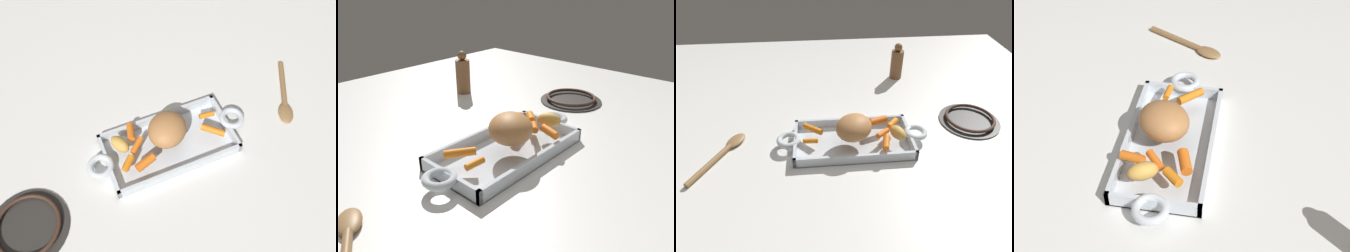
# 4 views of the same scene
# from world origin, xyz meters

# --- Properties ---
(ground_plane) EXTENTS (1.76, 1.76, 0.00)m
(ground_plane) POSITION_xyz_m (0.00, 0.00, 0.00)
(ground_plane) COLOR silver
(roasting_dish) EXTENTS (0.48, 0.19, 0.04)m
(roasting_dish) POSITION_xyz_m (0.00, 0.00, 0.01)
(roasting_dish) COLOR silver
(roasting_dish) RESTS_ON ground_plane
(pork_roast) EXTENTS (0.16, 0.16, 0.07)m
(pork_roast) POSITION_xyz_m (0.00, -0.01, 0.07)
(pork_roast) COLOR #AC7241
(pork_roast) RESTS_ON roasting_dish
(baby_carrot_center_left) EXTENTS (0.07, 0.06, 0.02)m
(baby_carrot_center_left) POSITION_xyz_m (-0.12, 0.02, 0.05)
(baby_carrot_center_left) COLOR orange
(baby_carrot_center_left) RESTS_ON roasting_dish
(baby_carrot_southwest) EXTENTS (0.06, 0.04, 0.02)m
(baby_carrot_southwest) POSITION_xyz_m (0.09, 0.05, 0.05)
(baby_carrot_southwest) COLOR orange
(baby_carrot_southwest) RESTS_ON roasting_dish
(baby_carrot_short) EXTENTS (0.05, 0.05, 0.02)m
(baby_carrot_short) POSITION_xyz_m (0.09, -0.01, 0.05)
(baby_carrot_short) COLOR orange
(baby_carrot_short) RESTS_ON roasting_dish
(baby_carrot_center_right) EXTENTS (0.05, 0.02, 0.02)m
(baby_carrot_center_right) POSITION_xyz_m (-0.13, -0.03, 0.05)
(baby_carrot_center_right) COLOR orange
(baby_carrot_center_right) RESTS_ON roasting_dish
(baby_carrot_southeast) EXTENTS (0.05, 0.05, 0.02)m
(baby_carrot_southeast) POSITION_xyz_m (0.13, 0.03, 0.05)
(baby_carrot_southeast) COLOR orange
(baby_carrot_southeast) RESTS_ON roasting_dish
(baby_carrot_northeast) EXTENTS (0.03, 0.06, 0.02)m
(baby_carrot_northeast) POSITION_xyz_m (0.09, -0.06, 0.05)
(baby_carrot_northeast) COLOR orange
(baby_carrot_northeast) RESTS_ON roasting_dish
(potato_golden_large) EXTENTS (0.06, 0.07, 0.04)m
(potato_golden_large) POSITION_xyz_m (0.13, -0.03, 0.06)
(potato_golden_large) COLOR gold
(potato_golden_large) RESTS_ON roasting_dish
(stove_burner_rear) EXTENTS (0.21, 0.21, 0.02)m
(stove_burner_rear) POSITION_xyz_m (0.42, 0.08, 0.01)
(stove_burner_rear) COLOR #282623
(stove_burner_rear) RESTS_ON ground_plane
(serving_spoon) EXTENTS (0.14, 0.23, 0.02)m
(serving_spoon) POSITION_xyz_m (-0.40, -0.01, 0.01)
(serving_spoon) COLOR olive
(serving_spoon) RESTS_ON ground_plane
(pepper_mill) EXTENTS (0.05, 0.05, 0.15)m
(pepper_mill) POSITION_xyz_m (0.23, 0.42, 0.07)
(pepper_mill) COLOR brown
(pepper_mill) RESTS_ON ground_plane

